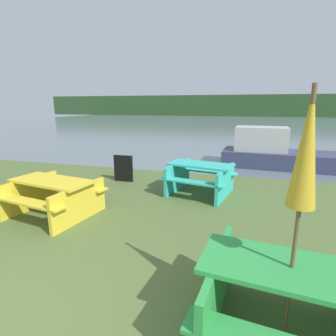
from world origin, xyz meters
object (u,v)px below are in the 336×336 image
picnic_table_yellow (53,194)px  boat (275,153)px  umbrella_gold (306,153)px  picnic_table_green (288,298)px  picnic_table_teal (200,176)px  signboard (123,168)px

picnic_table_yellow → boat: size_ratio=0.45×
umbrella_gold → boat: bearing=85.2°
umbrella_gold → boat: (0.63, 7.55, -1.28)m
picnic_table_green → picnic_table_teal: 4.18m
picnic_table_yellow → signboard: size_ratio=2.42×
umbrella_gold → picnic_table_green: bearing=0.0°
picnic_table_green → signboard: 5.75m
boat → signboard: 5.36m
picnic_table_yellow → umbrella_gold: size_ratio=0.79×
picnic_table_green → picnic_table_teal: size_ratio=0.97×
signboard → boat: bearing=36.1°
picnic_table_green → picnic_table_teal: picnic_table_green is taller
umbrella_gold → signboard: size_ratio=3.06×
picnic_table_green → boat: bearing=85.2°
picnic_table_green → boat: size_ratio=0.42×
picnic_table_teal → boat: bearing=60.6°
boat → signboard: (-4.33, -3.15, -0.12)m
picnic_table_yellow → boat: boat is taller
signboard → picnic_table_teal: bearing=-11.6°
picnic_table_teal → boat: size_ratio=0.43×
picnic_table_green → picnic_table_teal: (-1.42, 3.93, -0.01)m
picnic_table_yellow → signboard: signboard is taller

